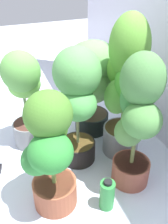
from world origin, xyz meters
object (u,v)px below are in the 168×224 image
object	(u,v)px
potted_plant_back_center	(125,82)
nutrient_bottle	(107,195)
potted_plant_front_left	(24,93)
potted_plant_back_left	(92,80)
potted_plant_center	(77,96)
potted_plant_back_right	(137,117)
potted_plant_front_right	(50,150)

from	to	relation	value
potted_plant_back_center	nutrient_bottle	distance (m)	0.72
potted_plant_front_left	potted_plant_back_left	bearing A→B (deg)	87.80
potted_plant_center	potted_plant_back_right	bearing A→B (deg)	37.21
potted_plant_front_left	potted_plant_back_center	bearing A→B (deg)	61.37
potted_plant_back_center	potted_plant_front_left	xyz separation A→B (m)	(-0.34, -0.62, -0.14)
potted_plant_front_left	potted_plant_front_right	bearing A→B (deg)	2.30
potted_plant_front_left	nutrient_bottle	size ratio (longest dim) A/B	3.52
potted_plant_back_center	potted_plant_center	xyz separation A→B (m)	(-0.02, -0.33, -0.05)
potted_plant_back_right	potted_plant_back_center	bearing A→B (deg)	165.29
potted_plant_back_center	potted_plant_center	world-z (taller)	potted_plant_back_center
nutrient_bottle	potted_plant_front_left	bearing A→B (deg)	-158.03
potted_plant_front_right	potted_plant_back_right	xyz separation A→B (m)	(-0.00, 0.52, 0.09)
potted_plant_back_center	potted_plant_front_right	xyz separation A→B (m)	(0.30, -0.59, -0.15)
potted_plant_center	potted_plant_back_left	world-z (taller)	potted_plant_center
potted_plant_center	potted_plant_front_left	bearing A→B (deg)	-136.90
potted_plant_front_right	potted_plant_back_right	bearing A→B (deg)	90.33
potted_plant_back_left	potted_plant_back_right	world-z (taller)	potted_plant_back_right
nutrient_bottle	potted_plant_front_right	bearing A→B (deg)	-115.01
potted_plant_front_left	potted_plant_back_right	size ratio (longest dim) A/B	0.85
potted_plant_back_center	potted_plant_front_right	world-z (taller)	potted_plant_back_center
potted_plant_front_left	potted_plant_center	bearing A→B (deg)	43.10
potted_plant_center	nutrient_bottle	size ratio (longest dim) A/B	3.94
potted_plant_front_right	potted_plant_back_left	world-z (taller)	potted_plant_front_right
potted_plant_back_left	potted_plant_back_right	size ratio (longest dim) A/B	0.86
potted_plant_back_left	nutrient_bottle	bearing A→B (deg)	-14.87
potted_plant_back_center	potted_plant_back_right	size ratio (longest dim) A/B	1.14
potted_plant_back_center	potted_plant_back_right	bearing A→B (deg)	-14.71
potted_plant_front_left	potted_plant_back_left	xyz separation A→B (m)	(0.02, 0.51, 0.02)
potted_plant_center	nutrient_bottle	bearing A→B (deg)	2.31
potted_plant_back_left	nutrient_bottle	distance (m)	0.86
potted_plant_back_center	potted_plant_front_left	distance (m)	0.72
potted_plant_back_center	nutrient_bottle	bearing A→B (deg)	-35.02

